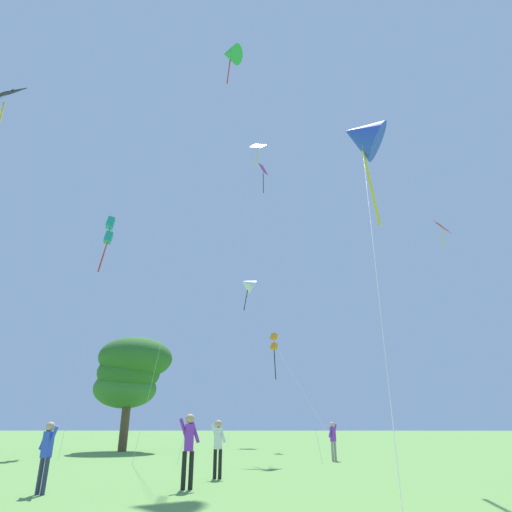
# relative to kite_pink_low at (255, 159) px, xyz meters

# --- Properties ---
(kite_pink_low) EXTENTS (3.87, 11.91, 24.88)m
(kite_pink_low) POSITION_rel_kite_pink_low_xyz_m (0.00, 0.00, 0.00)
(kite_pink_low) COLOR pink
(kite_pink_low) RESTS_ON ground_plane
(kite_blue_delta) EXTENTS (3.82, 11.22, 14.72)m
(kite_blue_delta) POSITION_rel_kite_pink_low_xyz_m (5.30, -14.78, -8.99)
(kite_blue_delta) COLOR blue
(kite_blue_delta) RESTS_ON ground_plane
(kite_white_distant) EXTENTS (2.16, 10.32, 16.15)m
(kite_white_distant) POSITION_rel_kite_pink_low_xyz_m (-1.22, 11.54, -7.35)
(kite_white_distant) COLOR white
(kite_white_distant) RESTS_ON ground_plane
(kite_teal_box) EXTENTS (2.57, 7.98, 16.78)m
(kite_teal_box) POSITION_rel_kite_pink_low_xyz_m (-11.31, -0.78, -6.90)
(kite_teal_box) COLOR teal
(kite_teal_box) RESTS_ON ground_plane
(kite_purple_streamer) EXTENTS (3.05, 8.99, 20.98)m
(kite_purple_streamer) POSITION_rel_kite_pink_low_xyz_m (0.89, -2.13, -3.80)
(kite_purple_streamer) COLOR purple
(kite_purple_streamer) RESTS_ON ground_plane
(kite_orange_box) EXTENTS (3.66, 8.30, 8.02)m
(kite_orange_box) POSITION_rel_kite_pink_low_xyz_m (1.37, 1.29, -15.25)
(kite_orange_box) COLOR orange
(kite_orange_box) RESTS_ON ground_plane
(kite_red_high) EXTENTS (2.58, 7.49, 19.37)m
(kite_red_high) POSITION_rel_kite_pink_low_xyz_m (17.12, 5.77, -4.63)
(kite_red_high) COLOR red
(kite_red_high) RESTS_ON ground_plane
(kite_green_small) EXTENTS (4.24, 6.38, 29.70)m
(kite_green_small) POSITION_rel_kite_pink_low_xyz_m (-1.76, -5.20, 6.20)
(kite_green_small) COLOR green
(kite_green_small) RESTS_ON ground_plane
(person_in_red_shirt) EXTENTS (0.49, 0.40, 1.72)m
(person_in_red_shirt) POSITION_rel_kite_pink_low_xyz_m (4.08, -8.17, -21.46)
(person_in_red_shirt) COLOR gray
(person_in_red_shirt) RESTS_ON ground_plane
(person_in_blue_jacket) EXTENTS (0.59, 0.26, 1.83)m
(person_in_blue_jacket) POSITION_rel_kite_pink_low_xyz_m (-1.04, -18.46, -21.39)
(person_in_blue_jacket) COLOR black
(person_in_blue_jacket) RESTS_ON ground_plane
(person_foreground_watcher) EXTENTS (0.55, 0.25, 1.71)m
(person_foreground_watcher) POSITION_rel_kite_pink_low_xyz_m (-0.55, -15.93, -21.46)
(person_foreground_watcher) COLOR black
(person_foreground_watcher) RESTS_ON ground_plane
(person_far_back) EXTENTS (0.51, 0.26, 1.62)m
(person_far_back) POSITION_rel_kite_pink_low_xyz_m (-4.34, -19.49, -21.52)
(person_far_back) COLOR #2D3351
(person_far_back) RESTS_ON ground_plane
(tree_left_oak) EXTENTS (5.35, 5.18, 7.42)m
(tree_left_oak) POSITION_rel_kite_pink_low_xyz_m (-8.68, -0.13, -17.39)
(tree_left_oak) COLOR brown
(tree_left_oak) RESTS_ON ground_plane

